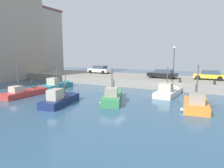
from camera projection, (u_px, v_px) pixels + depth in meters
water_surface at (113, 98)px, 22.08m from camera, size 80.00×80.00×0.00m
quay_wall at (145, 80)px, 32.11m from camera, size 9.00×56.00×1.20m
fishing_boat_teal at (59, 87)px, 28.44m from camera, size 5.91×2.22×4.54m
fishing_boat_white at (169, 94)px, 23.79m from camera, size 6.36×2.55×4.30m
fishing_boat_green at (113, 99)px, 21.01m from camera, size 7.09×4.16×4.17m
fishing_boat_orange at (195, 106)px, 17.95m from camera, size 5.66×2.52×4.83m
fishing_boat_navy at (62, 102)px, 19.54m from camera, size 6.04×2.75×4.47m
fishing_boat_red at (27, 95)px, 23.30m from camera, size 6.19×2.02×4.73m
parked_car_white at (99, 69)px, 37.54m from camera, size 2.13×4.27×1.48m
parked_car_black at (163, 74)px, 30.01m from camera, size 2.24×4.42×1.35m
parked_car_yellow at (209, 75)px, 28.17m from camera, size 2.09×4.12×1.36m
mooring_bollard_south at (215, 82)px, 23.83m from camera, size 0.28×0.28×0.55m
mooring_bollard_mid at (180, 80)px, 25.63m from camera, size 0.28×0.28×0.55m
quay_streetlamp at (174, 56)px, 30.99m from camera, size 0.36×0.36×4.83m
waterfront_building_west_mid at (39, 42)px, 48.29m from camera, size 9.65×6.99×15.59m
waterfront_building_central at (5, 16)px, 37.66m from camera, size 11.22×8.69×23.97m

